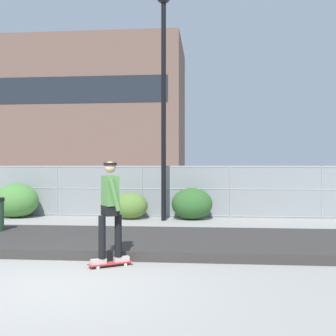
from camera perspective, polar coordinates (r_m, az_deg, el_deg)
The scene contains 12 objects.
ground_plane at distance 6.76m, azimuth -15.57°, elevation -15.37°, with size 120.00×120.00×0.00m, color gray.
gravel_berm at distance 9.89m, azimuth -8.50°, elevation -9.81°, with size 11.96×3.33×0.20m, color #33302D.
skateboard at distance 7.80m, azimuth -7.93°, elevation -12.83°, with size 0.78×0.60×0.07m.
skater at distance 7.63m, azimuth -7.94°, elevation -5.00°, with size 0.66×0.61×1.84m.
chain_fence at distance 15.04m, azimuth -3.61°, elevation -3.18°, with size 19.05×0.06×1.85m.
street_lamp at distance 14.27m, azimuth -0.61°, elevation 11.83°, with size 0.44×0.44×7.67m.
parked_car_near at distance 19.26m, azimuth -15.97°, elevation -2.73°, with size 4.47×2.08×1.66m.
parked_car_mid at distance 18.20m, azimuth 1.08°, elevation -2.90°, with size 4.52×2.20×1.66m.
library_building at distance 46.08m, azimuth -13.85°, elevation 6.98°, with size 24.96×10.65×14.56m.
shrub_left at distance 15.78m, azimuth -20.08°, elevation -4.21°, with size 1.58×1.29×1.22m.
shrub_center at distance 14.49m, azimuth -5.15°, elevation -5.19°, with size 1.19×0.97×0.92m.
shrub_right at distance 14.31m, azimuth 3.30°, elevation -4.92°, with size 1.40×1.15×1.08m.
Camera 1 is at (2.32, -6.09, 1.81)m, focal length 44.45 mm.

